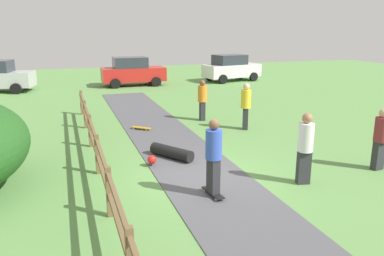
{
  "coord_description": "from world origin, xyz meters",
  "views": [
    {
      "loc": [
        -3.32,
        -8.83,
        3.86
      ],
      "look_at": [
        0.15,
        1.48,
        1.0
      ],
      "focal_mm": 36.02,
      "sensor_mm": 36.0,
      "label": 1
    }
  ],
  "objects": [
    {
      "name": "skater_riding",
      "position": [
        -0.19,
        -1.07,
        1.05
      ],
      "size": [
        0.43,
        0.82,
        1.85
      ],
      "color": "black",
      "rests_on": "asphalt_path"
    },
    {
      "name": "parked_car_red",
      "position": [
        1.19,
        17.11,
        0.96
      ],
      "size": [
        4.21,
        2.01,
        1.92
      ],
      "color": "red",
      "rests_on": "ground_plane"
    },
    {
      "name": "parked_car_white",
      "position": [
        8.43,
        17.1,
        0.96
      ],
      "size": [
        4.44,
        2.58,
        1.92
      ],
      "color": "silver",
      "rests_on": "ground_plane"
    },
    {
      "name": "bystander_orange",
      "position": [
        2.2,
        6.2,
        0.95
      ],
      "size": [
        0.42,
        0.42,
        1.72
      ],
      "color": "#2D2D33",
      "rests_on": "ground_plane"
    },
    {
      "name": "bystander_white",
      "position": [
        2.26,
        -1.07,
        1.02
      ],
      "size": [
        0.45,
        0.45,
        1.83
      ],
      "color": "#2D2D33",
      "rests_on": "ground_plane"
    },
    {
      "name": "asphalt_path",
      "position": [
        0.0,
        0.0,
        0.01
      ],
      "size": [
        2.4,
        28.0,
        0.02
      ],
      "primitive_type": "cube",
      "color": "#515156",
      "rests_on": "ground_plane"
    },
    {
      "name": "wooden_fence",
      "position": [
        -2.6,
        0.0,
        0.67
      ],
      "size": [
        0.12,
        18.12,
        1.1
      ],
      "color": "brown",
      "rests_on": "ground_plane"
    },
    {
      "name": "ground_plane",
      "position": [
        0.0,
        0.0,
        0.0
      ],
      "size": [
        60.0,
        60.0,
        0.0
      ],
      "primitive_type": "plane",
      "color": "#60934C"
    },
    {
      "name": "skater_fallen",
      "position": [
        -0.44,
        1.79,
        0.2
      ],
      "size": [
        1.4,
        1.43,
        0.36
      ],
      "color": "black",
      "rests_on": "asphalt_path"
    },
    {
      "name": "skateboard_loose",
      "position": [
        -0.6,
        5.43,
        0.09
      ],
      "size": [
        0.73,
        0.68,
        0.08
      ],
      "color": "#BF8C19",
      "rests_on": "asphalt_path"
    },
    {
      "name": "bystander_maroon",
      "position": [
        4.82,
        -0.87,
        0.95
      ],
      "size": [
        0.43,
        0.43,
        1.73
      ],
      "color": "#2D2D33",
      "rests_on": "ground_plane"
    },
    {
      "name": "bystander_yellow",
      "position": [
        3.27,
        4.26,
        1.0
      ],
      "size": [
        0.5,
        0.5,
        1.8
      ],
      "color": "#2D2D33",
      "rests_on": "ground_plane"
    }
  ]
}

